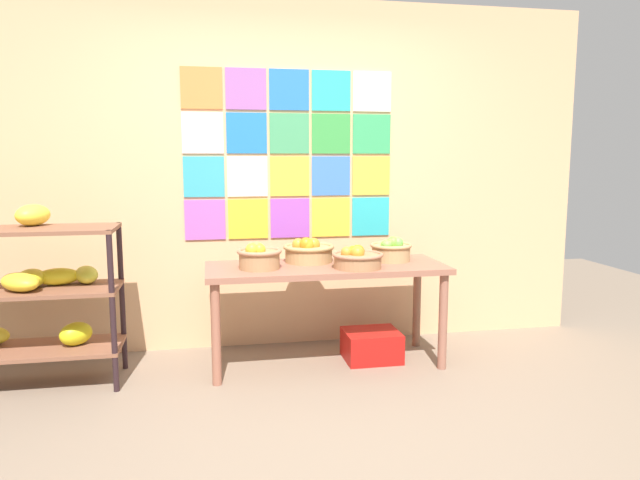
{
  "coord_description": "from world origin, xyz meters",
  "views": [
    {
      "loc": [
        -0.57,
        -2.73,
        1.45
      ],
      "look_at": [
        0.15,
        0.97,
        0.91
      ],
      "focal_mm": 32.89,
      "sensor_mm": 36.0,
      "label": 1
    }
  ],
  "objects_px": {
    "fruit_basket_back_right": "(357,258)",
    "fruit_basket_centre": "(391,250)",
    "fruit_basket_left": "(308,251)",
    "banana_shelf_unit": "(23,281)",
    "fruit_basket_back_left": "(259,257)",
    "produce_crate_under_table": "(371,345)",
    "display_table": "(326,277)"
  },
  "relations": [
    {
      "from": "fruit_basket_back_right",
      "to": "fruit_basket_centre",
      "type": "height_order",
      "value": "fruit_basket_centre"
    },
    {
      "from": "fruit_basket_centre",
      "to": "fruit_basket_left",
      "type": "xyz_separation_m",
      "value": [
        -0.59,
        0.07,
        -0.0
      ]
    },
    {
      "from": "fruit_basket_left",
      "to": "fruit_basket_back_right",
      "type": "bearing_deg",
      "value": -45.61
    },
    {
      "from": "banana_shelf_unit",
      "to": "fruit_basket_back_left",
      "type": "bearing_deg",
      "value": -0.88
    },
    {
      "from": "fruit_basket_back_left",
      "to": "produce_crate_under_table",
      "type": "height_order",
      "value": "fruit_basket_back_left"
    },
    {
      "from": "display_table",
      "to": "produce_crate_under_table",
      "type": "distance_m",
      "value": 0.62
    },
    {
      "from": "banana_shelf_unit",
      "to": "display_table",
      "type": "bearing_deg",
      "value": 0.57
    },
    {
      "from": "fruit_basket_back_right",
      "to": "fruit_basket_centre",
      "type": "relative_size",
      "value": 1.15
    },
    {
      "from": "display_table",
      "to": "fruit_basket_back_right",
      "type": "relative_size",
      "value": 4.8
    },
    {
      "from": "banana_shelf_unit",
      "to": "fruit_basket_left",
      "type": "bearing_deg",
      "value": 5.16
    },
    {
      "from": "fruit_basket_back_right",
      "to": "produce_crate_under_table",
      "type": "height_order",
      "value": "fruit_basket_back_right"
    },
    {
      "from": "banana_shelf_unit",
      "to": "display_table",
      "type": "xyz_separation_m",
      "value": [
        1.95,
        0.02,
        -0.06
      ]
    },
    {
      "from": "fruit_basket_centre",
      "to": "produce_crate_under_table",
      "type": "height_order",
      "value": "fruit_basket_centre"
    },
    {
      "from": "banana_shelf_unit",
      "to": "fruit_basket_centre",
      "type": "xyz_separation_m",
      "value": [
        2.44,
        0.1,
        0.11
      ]
    },
    {
      "from": "fruit_basket_back_left",
      "to": "fruit_basket_left",
      "type": "xyz_separation_m",
      "value": [
        0.37,
        0.19,
        -0.0
      ]
    },
    {
      "from": "display_table",
      "to": "fruit_basket_left",
      "type": "bearing_deg",
      "value": 123.63
    },
    {
      "from": "fruit_basket_back_right",
      "to": "fruit_basket_back_left",
      "type": "bearing_deg",
      "value": 171.34
    },
    {
      "from": "banana_shelf_unit",
      "to": "fruit_basket_centre",
      "type": "bearing_deg",
      "value": 2.26
    },
    {
      "from": "display_table",
      "to": "banana_shelf_unit",
      "type": "bearing_deg",
      "value": -179.43
    },
    {
      "from": "display_table",
      "to": "fruit_basket_back_left",
      "type": "height_order",
      "value": "fruit_basket_back_left"
    },
    {
      "from": "banana_shelf_unit",
      "to": "produce_crate_under_table",
      "type": "relative_size",
      "value": 2.95
    },
    {
      "from": "fruit_basket_centre",
      "to": "produce_crate_under_table",
      "type": "distance_m",
      "value": 0.7
    },
    {
      "from": "display_table",
      "to": "fruit_basket_centre",
      "type": "distance_m",
      "value": 0.53
    },
    {
      "from": "fruit_basket_left",
      "to": "produce_crate_under_table",
      "type": "height_order",
      "value": "fruit_basket_left"
    },
    {
      "from": "fruit_basket_left",
      "to": "produce_crate_under_table",
      "type": "relative_size",
      "value": 0.93
    },
    {
      "from": "fruit_basket_back_left",
      "to": "fruit_basket_centre",
      "type": "xyz_separation_m",
      "value": [
        0.96,
        0.12,
        -0.0
      ]
    },
    {
      "from": "fruit_basket_left",
      "to": "produce_crate_under_table",
      "type": "distance_m",
      "value": 0.82
    },
    {
      "from": "banana_shelf_unit",
      "to": "fruit_basket_centre",
      "type": "height_order",
      "value": "banana_shelf_unit"
    },
    {
      "from": "banana_shelf_unit",
      "to": "fruit_basket_back_left",
      "type": "distance_m",
      "value": 1.48
    },
    {
      "from": "fruit_basket_back_left",
      "to": "fruit_basket_left",
      "type": "distance_m",
      "value": 0.41
    },
    {
      "from": "fruit_basket_back_left",
      "to": "fruit_basket_back_right",
      "type": "distance_m",
      "value": 0.66
    },
    {
      "from": "fruit_basket_back_left",
      "to": "fruit_basket_left",
      "type": "height_order",
      "value": "same"
    }
  ]
}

